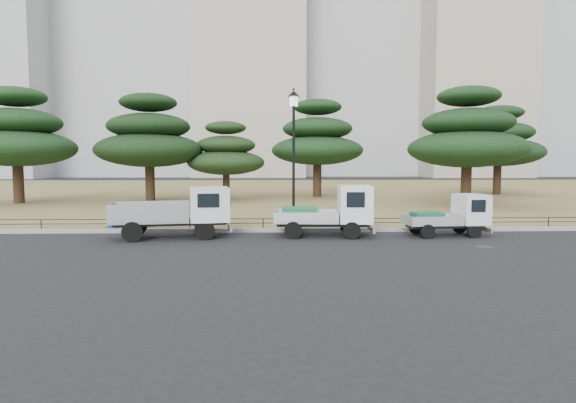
{
  "coord_description": "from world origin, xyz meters",
  "views": [
    {
      "loc": [
        -0.66,
        -16.93,
        2.81
      ],
      "look_at": [
        0.0,
        2.0,
        1.3
      ],
      "focal_mm": 30.0,
      "sensor_mm": 36.0,
      "label": 1
    }
  ],
  "objects_px": {
    "truck_large": "(179,210)",
    "truck_kei_front": "(331,211)",
    "street_lamp": "(294,136)",
    "truck_kei_rear": "(452,215)",
    "tarp_pile": "(130,218)"
  },
  "relations": [
    {
      "from": "truck_large",
      "to": "truck_kei_front",
      "type": "height_order",
      "value": "truck_kei_front"
    },
    {
      "from": "truck_kei_rear",
      "to": "tarp_pile",
      "type": "bearing_deg",
      "value": 167.27
    },
    {
      "from": "street_lamp",
      "to": "truck_large",
      "type": "bearing_deg",
      "value": -159.42
    },
    {
      "from": "truck_kei_rear",
      "to": "truck_kei_front",
      "type": "bearing_deg",
      "value": 174.81
    },
    {
      "from": "truck_large",
      "to": "tarp_pile",
      "type": "distance_m",
      "value": 3.18
    },
    {
      "from": "truck_kei_front",
      "to": "truck_kei_rear",
      "type": "distance_m",
      "value": 4.69
    },
    {
      "from": "truck_large",
      "to": "street_lamp",
      "type": "relative_size",
      "value": 0.81
    },
    {
      "from": "truck_large",
      "to": "truck_kei_rear",
      "type": "distance_m",
      "value": 10.48
    },
    {
      "from": "truck_kei_rear",
      "to": "street_lamp",
      "type": "bearing_deg",
      "value": 161.13
    },
    {
      "from": "truck_kei_rear",
      "to": "street_lamp",
      "type": "distance_m",
      "value": 7.01
    },
    {
      "from": "truck_kei_front",
      "to": "truck_kei_rear",
      "type": "bearing_deg",
      "value": 2.44
    },
    {
      "from": "tarp_pile",
      "to": "truck_large",
      "type": "bearing_deg",
      "value": -39.99
    },
    {
      "from": "truck_large",
      "to": "street_lamp",
      "type": "xyz_separation_m",
      "value": [
        4.42,
        1.66,
        2.89
      ]
    },
    {
      "from": "truck_kei_front",
      "to": "street_lamp",
      "type": "relative_size",
      "value": 0.67
    },
    {
      "from": "truck_large",
      "to": "truck_kei_front",
      "type": "distance_m",
      "value": 5.8
    }
  ]
}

